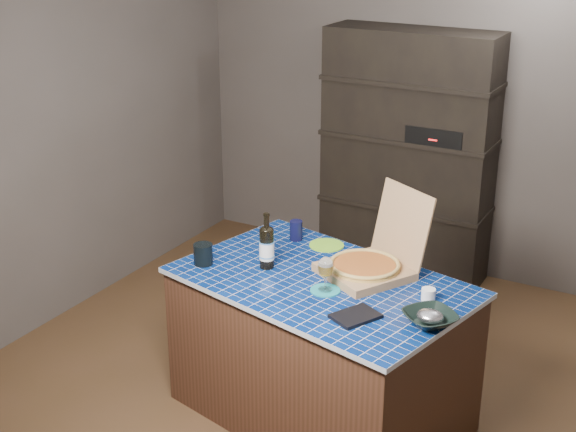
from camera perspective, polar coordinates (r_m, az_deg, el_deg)
The scene contains 14 objects.
room at distance 4.37m, azimuth 1.42°, elevation 3.47°, with size 3.50×3.50×3.50m.
shelving_unit at distance 5.81m, azimuth 8.54°, elevation 4.24°, with size 1.20×0.41×1.80m.
kitchen_island at distance 4.28m, azimuth 2.36°, elevation -9.40°, with size 1.64×1.24×0.81m.
pizza_box at distance 4.14m, azimuth 5.76°, elevation -3.39°, with size 0.58×0.61×0.43m.
mead_bottle at distance 4.18m, azimuth -1.53°, elevation -2.18°, with size 0.08×0.08×0.30m.
teal_trivet at distance 3.98m, azimuth 2.67°, elevation -5.30°, with size 0.15×0.15×0.01m, color teal.
wine_glass at distance 3.93m, azimuth 2.70°, elevation -3.70°, with size 0.08×0.08×0.18m.
tumbler at distance 4.26m, azimuth -6.05°, elevation -2.71°, with size 0.10×0.10×0.11m, color black.
dvd_case at distance 3.74m, azimuth 4.83°, elevation -7.11°, with size 0.15×0.21×0.02m, color black.
bowl at distance 3.73m, azimuth 10.06°, elevation -7.19°, with size 0.23×0.23×0.06m, color black.
foil_contents at distance 3.72m, azimuth 10.07°, elevation -7.03°, with size 0.13×0.11×0.06m, color #A4A4AE.
white_jar at distance 3.94m, azimuth 9.95°, elevation -5.52°, with size 0.07×0.07×0.06m, color white.
navy_cup at distance 4.54m, azimuth 0.58°, elevation -1.03°, with size 0.07×0.07×0.11m, color black.
green_trivet at distance 4.49m, azimuth 2.76°, elevation -2.08°, with size 0.20×0.20×0.01m, color #77C329.
Camera 1 is at (1.94, -3.68, 2.60)m, focal length 50.00 mm.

